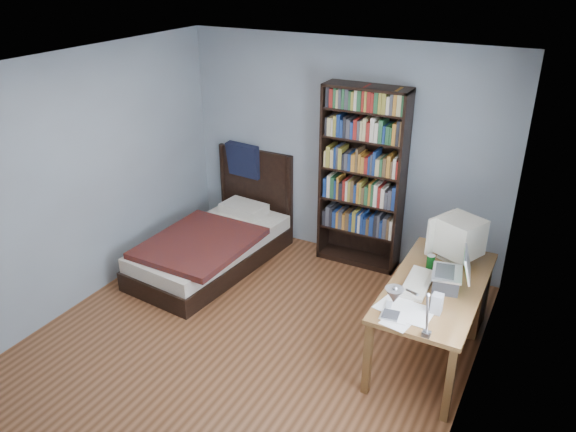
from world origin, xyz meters
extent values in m
plane|color=brown|center=(0.00, 0.00, 0.00)|extent=(4.20, 4.20, 0.00)
plane|color=white|center=(0.00, 0.00, 2.50)|extent=(4.20, 4.20, 0.00)
cube|color=#96A6B0|center=(0.00, 2.10, 1.25)|extent=(3.80, 0.04, 2.50)
cube|color=#96A6B0|center=(0.00, -2.10, 1.25)|extent=(3.80, 0.04, 2.50)
cube|color=#96A6B0|center=(-1.90, 0.00, 1.25)|extent=(0.04, 4.20, 2.50)
cube|color=#96A6B0|center=(1.90, 0.00, 1.25)|extent=(0.04, 4.20, 2.50)
cube|color=white|center=(1.89, -0.15, 1.45)|extent=(0.01, 1.14, 1.14)
cube|color=white|center=(1.88, -0.15, 1.45)|extent=(0.01, 1.00, 1.00)
cube|color=brown|center=(1.50, 0.67, 0.71)|extent=(0.75, 1.57, 0.04)
cube|color=brown|center=(1.18, -0.06, 0.34)|extent=(0.06, 0.06, 0.69)
cube|color=brown|center=(1.83, -0.06, 0.34)|extent=(0.06, 0.06, 0.69)
cube|color=brown|center=(1.18, 1.41, 0.34)|extent=(0.06, 0.06, 0.69)
cube|color=brown|center=(1.83, 1.41, 0.34)|extent=(0.06, 0.06, 0.69)
cube|color=brown|center=(1.50, 1.24, 0.34)|extent=(0.69, 0.40, 0.68)
cube|color=beige|center=(1.53, 1.16, 0.74)|extent=(0.29, 0.27, 0.03)
cylinder|color=beige|center=(1.53, 1.16, 0.78)|extent=(0.09, 0.09, 0.05)
cube|color=beige|center=(1.56, 1.16, 0.98)|extent=(0.46, 0.45, 0.34)
cube|color=beige|center=(1.38, 1.16, 0.98)|extent=(0.17, 0.33, 0.35)
cube|color=#407DE8|center=(1.37, 1.16, 0.98)|extent=(0.12, 0.24, 0.23)
cube|color=#2D2D30|center=(1.58, 0.63, 0.80)|extent=(0.25, 0.28, 0.14)
cube|color=silver|center=(1.58, 0.63, 0.88)|extent=(0.29, 0.35, 0.02)
cube|color=#2D2D30|center=(1.56, 0.63, 0.89)|extent=(0.20, 0.27, 0.00)
cube|color=silver|center=(1.73, 0.63, 1.00)|extent=(0.13, 0.32, 0.23)
cube|color=#0CBF26|center=(1.72, 0.63, 1.00)|extent=(0.10, 0.26, 0.18)
cube|color=#99999E|center=(1.62, -0.08, 0.75)|extent=(0.06, 0.05, 0.04)
cylinder|color=#99999E|center=(1.62, -0.15, 0.97)|extent=(0.02, 0.15, 0.40)
cylinder|color=#99999E|center=(1.54, -0.37, 1.26)|extent=(0.17, 0.33, 0.20)
cone|color=#99999E|center=(1.47, -0.52, 1.30)|extent=(0.12, 0.12, 0.10)
cube|color=beige|center=(1.36, 0.57, 0.75)|extent=(0.22, 0.51, 0.05)
cube|color=gray|center=(1.60, 0.25, 0.81)|extent=(0.08, 0.08, 0.16)
cylinder|color=#083E0F|center=(1.38, 0.90, 0.80)|extent=(0.07, 0.07, 0.13)
ellipsoid|color=silver|center=(1.49, 0.93, 0.75)|extent=(0.07, 0.12, 0.04)
cube|color=silver|center=(1.29, 0.40, 0.74)|extent=(0.05, 0.09, 0.02)
cube|color=gray|center=(1.25, 0.16, 0.74)|extent=(0.06, 0.10, 0.02)
cube|color=gray|center=(1.31, 0.03, 0.74)|extent=(0.14, 0.14, 0.03)
cube|color=black|center=(-0.13, 1.94, 1.03)|extent=(0.03, 0.30, 2.05)
cube|color=black|center=(0.77, 1.94, 1.03)|extent=(0.03, 0.30, 2.05)
cube|color=black|center=(0.32, 1.94, 2.04)|extent=(0.92, 0.30, 0.03)
cube|color=black|center=(0.32, 1.94, 0.03)|extent=(0.92, 0.30, 0.06)
cube|color=black|center=(0.32, 2.08, 1.03)|extent=(0.92, 0.02, 2.05)
cube|color=olive|center=(0.32, 1.92, 1.06)|extent=(0.84, 0.22, 1.85)
cube|color=black|center=(-1.12, 1.05, 0.11)|extent=(1.14, 2.01, 0.22)
cube|color=beige|center=(-1.12, 1.05, 0.30)|extent=(1.10, 1.95, 0.16)
cube|color=maroon|center=(-1.09, 0.81, 0.41)|extent=(1.06, 1.28, 0.07)
cube|color=beige|center=(-1.12, 1.77, 0.43)|extent=(0.56, 0.39, 0.12)
cube|color=black|center=(-1.12, 2.06, 0.55)|extent=(1.03, 0.05, 1.10)
cylinder|color=black|center=(-1.60, 2.04, 0.55)|extent=(0.06, 0.06, 1.10)
cylinder|color=black|center=(-0.64, 2.04, 0.55)|extent=(0.06, 0.06, 1.10)
cube|color=black|center=(-1.27, 2.03, 0.95)|extent=(0.46, 0.20, 0.43)
camera|label=1|loc=(2.28, -3.51, 3.29)|focal=35.00mm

